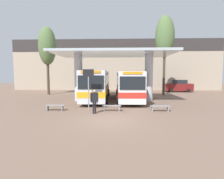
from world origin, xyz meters
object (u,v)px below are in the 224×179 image
Objects in this scene: transit_bus_center_bay at (128,85)px; pedestrian_waiting at (94,99)px; waiting_bench_far_platform at (112,107)px; poplar_tree_behind_right at (47,47)px; transit_bus_left_bay at (97,84)px; info_sign_platform at (88,82)px; parked_car_street at (178,86)px; waiting_bench_mid_platform at (160,107)px; poplar_tree_behind_left at (165,37)px; waiting_bench_near_pillar at (55,107)px.

pedestrian_waiting is at bearing 67.12° from transit_bus_center_bay.
waiting_bench_far_platform is 0.83× the size of pedestrian_waiting.
waiting_bench_far_platform is at bearing -49.42° from poplar_tree_behind_right.
info_sign_platform is at bearing 89.58° from transit_bus_left_bay.
parked_car_street reaches higher than pedestrian_waiting.
transit_bus_center_bay is at bearing 34.31° from pedestrian_waiting.
poplar_tree_behind_left reaches higher than waiting_bench_mid_platform.
waiting_bench_mid_platform and waiting_bench_far_platform have the same top height.
transit_bus_left_bay is 7.58× the size of waiting_bench_mid_platform.
waiting_bench_far_platform is (4.66, 0.00, -0.00)m from waiting_bench_near_pillar.
parked_car_street is at bearing 52.18° from poplar_tree_behind_left.
waiting_bench_near_pillar is at bearing -176.31° from info_sign_platform.
transit_bus_left_bay is at bearing -152.97° from poplar_tree_behind_left.
info_sign_platform reaches higher than waiting_bench_mid_platform.
transit_bus_left_bay is 6.46× the size of pedestrian_waiting.
pedestrian_waiting is at bearing 93.91° from transit_bus_left_bay.
poplar_tree_behind_right is at bearing 130.58° from waiting_bench_far_platform.
poplar_tree_behind_left is at bearing 0.56° from poplar_tree_behind_right.
info_sign_platform is at bearing -127.93° from poplar_tree_behind_left.
transit_bus_center_bay is 2.25× the size of parked_car_street.
poplar_tree_behind_right is (-17.06, -0.17, -1.25)m from poplar_tree_behind_left.
transit_bus_center_bay is at bearing 75.58° from waiting_bench_far_platform.
waiting_bench_far_platform is 1.79m from pedestrian_waiting.
pedestrian_waiting is 0.16× the size of poplar_tree_behind_left.
waiting_bench_far_platform is at bearing 180.00° from waiting_bench_mid_platform.
poplar_tree_behind_right is (-5.27, 11.60, 6.73)m from waiting_bench_near_pillar.
parked_car_street is (20.74, 4.91, -6.07)m from poplar_tree_behind_right.
waiting_bench_far_platform is 0.33× the size of parked_car_street.
info_sign_platform is 20.75m from parked_car_street.
parked_car_street reaches higher than waiting_bench_mid_platform.
transit_bus_left_bay reaches higher than pedestrian_waiting.
info_sign_platform is 0.34× the size of poplar_tree_behind_right.
pedestrian_waiting is at bearing -55.46° from poplar_tree_behind_right.
waiting_bench_mid_platform is 3.90m from waiting_bench_far_platform.
info_sign_platform reaches higher than transit_bus_center_bay.
parked_car_street is (3.68, 4.74, -7.32)m from poplar_tree_behind_left.
poplar_tree_behind_left reaches higher than parked_car_street.
info_sign_platform is 14.73m from poplar_tree_behind_right.
transit_bus_center_bay is 6.93m from waiting_bench_mid_platform.
poplar_tree_behind_right reaches higher than info_sign_platform.
waiting_bench_mid_platform is 19.27m from poplar_tree_behind_right.
info_sign_platform is at bearing 58.89° from transit_bus_center_bay.
waiting_bench_near_pillar is 0.33× the size of parked_car_street.
parked_car_street is at bearing -133.51° from transit_bus_center_bay.
transit_bus_left_bay is at bearing 106.23° from waiting_bench_far_platform.
transit_bus_center_bay is 6.90× the size of waiting_bench_far_platform.
info_sign_platform is 0.73× the size of parked_car_street.
waiting_bench_mid_platform is 0.14× the size of poplar_tree_behind_left.
poplar_tree_behind_right reaches higher than waiting_bench_far_platform.
pedestrian_waiting is (-2.91, -7.38, -0.70)m from transit_bus_center_bay.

